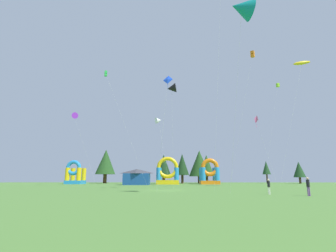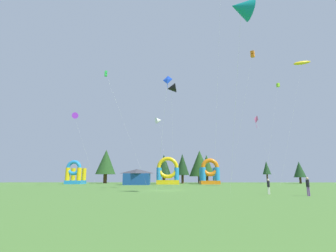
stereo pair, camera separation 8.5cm
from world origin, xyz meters
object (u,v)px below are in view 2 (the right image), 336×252
(kite_white_delta, at_px, (159,120))
(kite_lime_box, at_px, (278,86))
(kite_teal_delta, at_px, (241,8))
(inflatable_blue_arch, at_px, (75,175))
(inflatable_red_slide, at_px, (210,174))
(kite_green_box, at_px, (106,74))
(kite_blue_diamond, at_px, (167,81))
(kite_pink_diamond, at_px, (256,120))
(person_far_side, at_px, (308,185))
(kite_black_delta, at_px, (171,88))
(inflatable_yellow_castle, at_px, (168,174))
(kite_purple_delta, at_px, (75,116))
(kite_yellow_parafoil, at_px, (302,63))
(festival_tent, at_px, (137,177))
(kite_orange_box, at_px, (252,55))
(person_near_camera, at_px, (268,185))

(kite_white_delta, bearing_deg, kite_lime_box, -3.15)
(kite_teal_delta, relative_size, inflatable_blue_arch, 3.26)
(kite_white_delta, distance_m, inflatable_red_slide, 19.37)
(kite_green_box, distance_m, kite_lime_box, 42.43)
(kite_teal_delta, xyz_separation_m, kite_blue_diamond, (-7.92, 5.75, -5.72))
(kite_pink_diamond, bearing_deg, kite_white_delta, 147.18)
(kite_pink_diamond, xyz_separation_m, person_far_side, (-3.89, -25.85, -12.12))
(kite_black_delta, relative_size, kite_white_delta, 0.98)
(inflatable_red_slide, height_order, inflatable_yellow_castle, inflatable_yellow_castle)
(kite_purple_delta, bearing_deg, kite_yellow_parafoil, -13.35)
(inflatable_red_slide, height_order, inflatable_blue_arch, inflatable_red_slide)
(kite_purple_delta, height_order, inflatable_yellow_castle, kite_purple_delta)
(kite_teal_delta, bearing_deg, person_far_side, 10.55)
(kite_teal_delta, distance_m, kite_lime_box, 43.29)
(kite_black_delta, distance_m, kite_pink_diamond, 20.63)
(kite_black_delta, bearing_deg, festival_tent, 110.69)
(kite_black_delta, bearing_deg, kite_pink_diamond, 34.50)
(kite_pink_diamond, bearing_deg, kite_orange_box, -106.60)
(kite_green_box, xyz_separation_m, kite_white_delta, (10.27, 13.88, -6.88))
(kite_green_box, bearing_deg, person_near_camera, -43.66)
(kite_lime_box, bearing_deg, person_near_camera, -115.36)
(kite_orange_box, bearing_deg, festival_tent, 138.69)
(kite_green_box, distance_m, inflatable_red_slide, 36.00)
(kite_orange_box, xyz_separation_m, kite_lime_box, (12.53, 20.40, 1.72))
(kite_blue_diamond, height_order, kite_pink_diamond, kite_blue_diamond)
(kite_green_box, distance_m, kite_blue_diamond, 26.28)
(person_far_side, bearing_deg, person_near_camera, -50.74)
(festival_tent, bearing_deg, kite_pink_diamond, -23.69)
(kite_yellow_parafoil, bearing_deg, festival_tent, 155.06)
(kite_yellow_parafoil, bearing_deg, kite_blue_diamond, -146.66)
(kite_purple_delta, xyz_separation_m, kite_pink_diamond, (39.88, -6.95, -2.76))
(kite_teal_delta, xyz_separation_m, kite_green_box, (-21.38, 26.18, 3.88))
(kite_yellow_parafoil, bearing_deg, kite_lime_box, 83.64)
(kite_teal_delta, distance_m, person_far_side, 18.90)
(kite_orange_box, xyz_separation_m, person_near_camera, (-4.10, -14.70, -21.96))
(kite_black_delta, height_order, kite_yellow_parafoil, kite_yellow_parafoil)
(person_far_side, relative_size, inflatable_yellow_castle, 0.25)
(kite_green_box, height_order, kite_yellow_parafoil, kite_yellow_parafoil)
(kite_yellow_parafoil, height_order, kite_blue_diamond, kite_yellow_parafoil)
(kite_yellow_parafoil, height_order, person_far_side, kite_yellow_parafoil)
(kite_purple_delta, distance_m, kite_orange_box, 41.05)
(kite_yellow_parafoil, xyz_separation_m, kite_lime_box, (1.78, 15.96, 1.31))
(inflatable_blue_arch, relative_size, festival_tent, 1.03)
(kite_black_delta, relative_size, person_far_side, 9.65)
(kite_white_delta, relative_size, inflatable_yellow_castle, 2.46)
(kite_lime_box, bearing_deg, kite_green_box, -163.26)
(person_near_camera, distance_m, festival_tent, 39.46)
(kite_orange_box, xyz_separation_m, inflatable_red_slide, (-4.67, 26.32, -20.37))
(kite_pink_diamond, height_order, inflatable_red_slide, kite_pink_diamond)
(kite_purple_delta, relative_size, kite_lime_box, 0.66)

